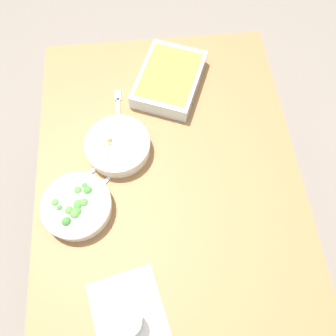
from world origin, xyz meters
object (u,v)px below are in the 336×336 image
stew_bowl (118,146)px  fork_on_table (118,107)px  broccoli_bowl (77,206)px  spoon_by_stew (89,174)px  drink_cup (130,323)px  baking_dish (169,79)px  spoon_by_broccoli (100,187)px

stew_bowl → fork_on_table: stew_bowl is taller
stew_bowl → fork_on_table: 0.19m
broccoli_bowl → spoon_by_stew: broccoli_bowl is taller
drink_cup → stew_bowl: bearing=1.4°
baking_dish → spoon_by_stew: size_ratio=2.43×
stew_bowl → baking_dish: (0.27, -0.21, 0.00)m
baking_dish → drink_cup: (-0.83, 0.19, 0.00)m
spoon_by_stew → spoon_by_broccoli: (-0.05, -0.04, 0.00)m
spoon_by_stew → fork_on_table: (0.27, -0.11, -0.00)m
stew_bowl → drink_cup: drink_cup is taller
drink_cup → fork_on_table: 0.74m
spoon_by_broccoli → fork_on_table: 0.33m
baking_dish → drink_cup: bearing=167.0°
stew_bowl → spoon_by_broccoli: (-0.14, 0.07, -0.03)m
broccoli_bowl → baking_dish: 0.59m
drink_cup → spoon_by_broccoli: 0.43m
stew_bowl → baking_dish: bearing=-37.2°
drink_cup → baking_dish: bearing=-13.0°
drink_cup → fork_on_table: drink_cup is taller
stew_bowl → broccoli_bowl: bearing=146.2°
drink_cup → fork_on_table: size_ratio=0.48×
fork_on_table → spoon_by_stew: bearing=157.8°
baking_dish → spoon_by_broccoli: bearing=146.1°
broccoli_bowl → fork_on_table: (0.39, -0.14, -0.03)m
stew_bowl → fork_on_table: (0.18, -0.00, -0.03)m
stew_bowl → baking_dish: same height
broccoli_bowl → spoon_by_stew: (0.12, -0.03, -0.03)m
spoon_by_stew → spoon_by_broccoli: bearing=-144.0°
broccoli_bowl → fork_on_table: size_ratio=1.27×
baking_dish → spoon_by_broccoli: baking_dish is taller
broccoli_bowl → baking_dish: size_ratio=0.62×
spoon_by_broccoli → stew_bowl: bearing=-26.5°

